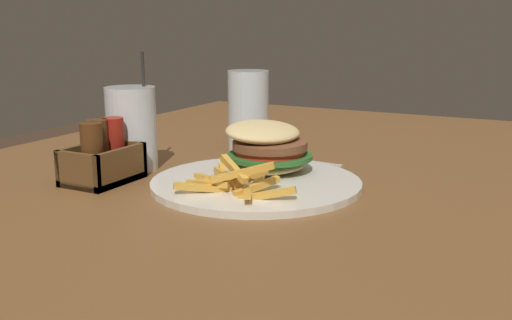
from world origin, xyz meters
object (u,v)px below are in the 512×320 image
object	(u,v)px
meal_plate_near	(261,165)
beer_glass	(248,113)
spoon	(269,153)
condiment_caddy	(102,159)
juice_glass	(132,131)

from	to	relation	value
meal_plate_near	beer_glass	bearing A→B (deg)	33.08
meal_plate_near	spoon	size ratio (longest dim) A/B	1.73
condiment_caddy	meal_plate_near	bearing A→B (deg)	-62.27
meal_plate_near	juice_glass	size ratio (longest dim) A/B	1.62
beer_glass	condiment_caddy	bearing A→B (deg)	164.10
beer_glass	spoon	xyz separation A→B (m)	(-0.03, -0.06, -0.06)
beer_glass	spoon	bearing A→B (deg)	-119.55
meal_plate_near	spoon	world-z (taller)	meal_plate_near
beer_glass	spoon	size ratio (longest dim) A/B	0.84
meal_plate_near	condiment_caddy	size ratio (longest dim) A/B	2.76
beer_glass	juice_glass	distance (m)	0.24
juice_glass	spoon	xyz separation A→B (m)	(0.18, -0.16, -0.06)
meal_plate_near	juice_glass	xyz separation A→B (m)	(-0.03, 0.22, 0.04)
beer_glass	condiment_caddy	size ratio (longest dim) A/B	1.34
meal_plate_near	condiment_caddy	world-z (taller)	condiment_caddy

